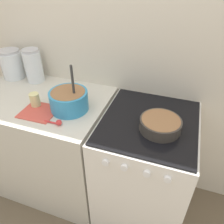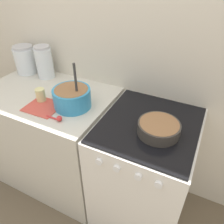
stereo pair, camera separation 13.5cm
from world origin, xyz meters
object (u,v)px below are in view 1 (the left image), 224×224
at_px(stove, 144,169).
at_px(storage_jar_middle, 34,68).
at_px(baking_pan, 160,124).
at_px(storage_jar_left, 13,66).
at_px(tin_can, 35,100).
at_px(mixing_bowl, 69,99).

distance_m(stove, storage_jar_middle, 1.16).
distance_m(baking_pan, storage_jar_left, 1.30).
bearing_deg(tin_can, mixing_bowl, 10.72).
bearing_deg(storage_jar_middle, mixing_bowl, -31.11).
height_order(stove, tin_can, tin_can).
height_order(baking_pan, storage_jar_middle, storage_jar_middle).
bearing_deg(storage_jar_middle, baking_pan, -15.41).
bearing_deg(baking_pan, storage_jar_middle, 164.59).
xyz_separation_m(mixing_bowl, storage_jar_middle, (-0.46, 0.27, 0.04)).
bearing_deg(baking_pan, mixing_bowl, 178.43).
bearing_deg(tin_can, storage_jar_left, 143.35).
bearing_deg(storage_jar_left, mixing_bowl, -22.46).
distance_m(mixing_bowl, storage_jar_middle, 0.53).
distance_m(stove, tin_can, 0.92).
xyz_separation_m(baking_pan, tin_can, (-0.84, -0.03, 0.01)).
height_order(stove, storage_jar_middle, storage_jar_middle).
relative_size(storage_jar_middle, tin_can, 2.74).
bearing_deg(mixing_bowl, baking_pan, -1.57).
bearing_deg(stove, mixing_bowl, -174.75).
height_order(baking_pan, tin_can, tin_can).
relative_size(storage_jar_left, storage_jar_middle, 0.88).
bearing_deg(storage_jar_middle, tin_can, -55.46).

